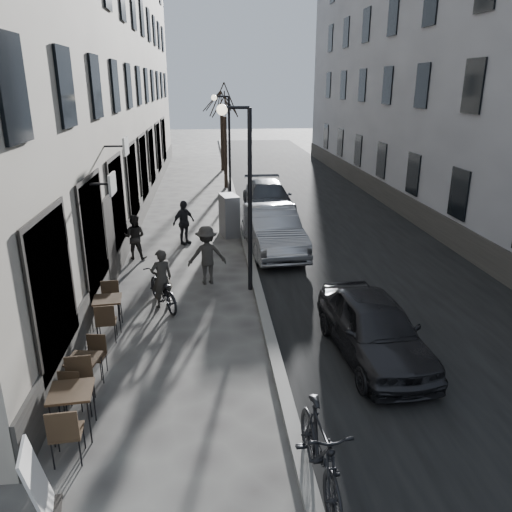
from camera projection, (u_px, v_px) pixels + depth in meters
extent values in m
plane|color=#3E3B38|center=(280.00, 423.00, 8.64)|extent=(120.00, 120.00, 0.00)
cube|color=black|center=(312.00, 206.00, 24.04)|extent=(7.30, 60.00, 0.00)
cube|color=slate|center=(237.00, 206.00, 23.69)|extent=(0.25, 60.00, 0.12)
cube|color=gray|center=(87.00, 23.00, 21.00)|extent=(4.00, 35.00, 16.00)
cube|color=gray|center=(440.00, 27.00, 22.41)|extent=(4.00, 35.00, 16.00)
cylinder|color=black|center=(250.00, 204.00, 13.46)|extent=(0.12, 0.12, 5.00)
cylinder|color=black|center=(236.00, 108.00, 12.62)|extent=(0.70, 0.08, 0.08)
sphere|color=#FFF2CC|center=(222.00, 110.00, 12.60)|extent=(0.28, 0.28, 0.28)
cylinder|color=black|center=(230.00, 149.00, 24.76)|extent=(0.12, 0.12, 5.00)
cylinder|color=black|center=(221.00, 96.00, 23.91)|extent=(0.70, 0.08, 0.08)
sphere|color=#FFF2CC|center=(214.00, 98.00, 23.89)|extent=(0.28, 0.28, 0.28)
cylinder|color=black|center=(225.00, 153.00, 27.75)|extent=(0.20, 0.20, 3.90)
cylinder|color=black|center=(222.00, 141.00, 33.39)|extent=(0.20, 0.20, 3.90)
cube|color=black|center=(71.00, 392.00, 8.12)|extent=(0.74, 0.74, 0.04)
cylinder|color=black|center=(52.00, 426.00, 7.94)|extent=(0.03, 0.03, 0.80)
cylinder|color=black|center=(90.00, 422.00, 8.04)|extent=(0.03, 0.03, 0.80)
cylinder|color=black|center=(59.00, 405.00, 8.48)|extent=(0.03, 0.03, 0.80)
cylinder|color=black|center=(94.00, 401.00, 8.58)|extent=(0.03, 0.03, 0.80)
cube|color=black|center=(84.00, 359.00, 9.36)|extent=(0.65, 0.65, 0.04)
cylinder|color=black|center=(68.00, 382.00, 9.26)|extent=(0.02, 0.02, 0.66)
cylinder|color=black|center=(93.00, 382.00, 9.23)|extent=(0.02, 0.02, 0.66)
cylinder|color=black|center=(78.00, 368.00, 9.71)|extent=(0.02, 0.02, 0.66)
cylinder|color=black|center=(102.00, 368.00, 9.69)|extent=(0.02, 0.02, 0.66)
cube|color=black|center=(107.00, 299.00, 11.73)|extent=(0.71, 0.71, 0.04)
cylinder|color=black|center=(96.00, 321.00, 11.56)|extent=(0.02, 0.02, 0.75)
cylinder|color=black|center=(120.00, 318.00, 11.66)|extent=(0.02, 0.02, 0.75)
cylinder|color=black|center=(98.00, 311.00, 12.06)|extent=(0.02, 0.02, 0.75)
cylinder|color=black|center=(121.00, 309.00, 12.16)|extent=(0.02, 0.02, 0.75)
cube|color=silver|center=(36.00, 483.00, 6.58)|extent=(0.40, 0.70, 1.10)
cube|color=slate|center=(229.00, 215.00, 19.14)|extent=(0.79, 1.16, 1.59)
imported|color=black|center=(162.00, 289.00, 13.02)|extent=(1.36, 1.95, 0.97)
imported|color=#2B2925|center=(162.00, 278.00, 12.92)|extent=(0.68, 0.59, 1.59)
imported|color=black|center=(135.00, 237.00, 16.58)|extent=(0.82, 0.69, 1.51)
imported|color=#2D2B28|center=(207.00, 255.00, 14.46)|extent=(1.20, 0.79, 1.74)
imported|color=black|center=(184.00, 222.00, 18.08)|extent=(0.97, 0.93, 1.62)
imported|color=black|center=(374.00, 328.00, 10.56)|extent=(1.87, 4.07, 1.35)
imported|color=gray|center=(272.00, 229.00, 17.35)|extent=(2.02, 4.83, 1.55)
imported|color=#34383E|center=(268.00, 198.00, 22.41)|extent=(2.06, 4.93, 1.42)
imported|color=black|center=(320.00, 452.00, 7.04)|extent=(0.72, 2.18, 1.30)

